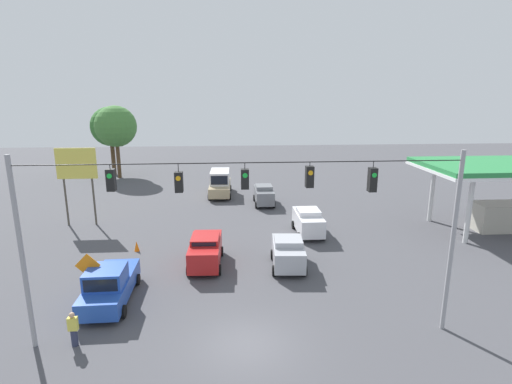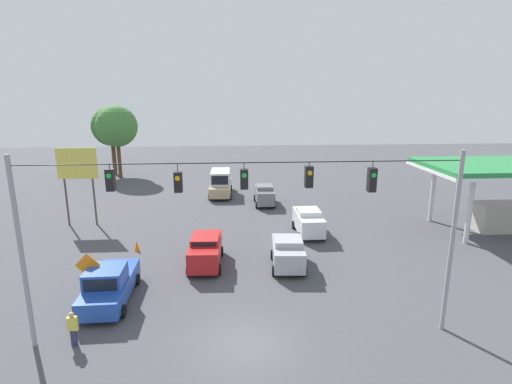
# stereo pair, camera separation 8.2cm
# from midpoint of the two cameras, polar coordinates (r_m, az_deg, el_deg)

# --- Properties ---
(ground_plane) EXTENTS (140.00, 140.00, 0.00)m
(ground_plane) POSITION_cam_midpoint_polar(r_m,az_deg,el_deg) (18.63, -1.48, -20.95)
(ground_plane) COLOR #47474C
(overhead_signal_span) EXTENTS (18.52, 0.38, 8.36)m
(overhead_signal_span) POSITION_cam_midpoint_polar(r_m,az_deg,el_deg) (16.69, -1.43, -3.82)
(overhead_signal_span) COLOR #939399
(overhead_signal_span) RESTS_ON ground_plane
(pickup_truck_blue_parked_shoulder) EXTENTS (2.29, 5.39, 2.12)m
(pickup_truck_blue_parked_shoulder) POSITION_cam_midpoint_polar(r_m,az_deg,el_deg) (22.62, -20.28, -12.36)
(pickup_truck_blue_parked_shoulder) COLOR #234CB2
(pickup_truck_blue_parked_shoulder) RESTS_ON ground_plane
(box_truck_tan_withflow_deep) EXTENTS (2.50, 6.15, 2.65)m
(box_truck_tan_withflow_deep) POSITION_cam_midpoint_polar(r_m,az_deg,el_deg) (43.36, -5.22, 1.30)
(box_truck_tan_withflow_deep) COLOR tan
(box_truck_tan_withflow_deep) RESTS_ON ground_plane
(sedan_white_oncoming_far) EXTENTS (2.03, 4.35, 2.00)m
(sedan_white_oncoming_far) POSITION_cam_midpoint_polar(r_m,az_deg,el_deg) (31.32, 7.38, -4.16)
(sedan_white_oncoming_far) COLOR silver
(sedan_white_oncoming_far) RESTS_ON ground_plane
(sedan_silver_crossing_near) EXTENTS (2.30, 3.99, 1.91)m
(sedan_silver_crossing_near) POSITION_cam_midpoint_polar(r_m,az_deg,el_deg) (25.38, 4.51, -8.56)
(sedan_silver_crossing_near) COLOR #A8AAB2
(sedan_silver_crossing_near) RESTS_ON ground_plane
(sedan_grey_oncoming_deep) EXTENTS (1.93, 4.21, 1.94)m
(sedan_grey_oncoming_deep) POSITION_cam_midpoint_polar(r_m,az_deg,el_deg) (39.46, 1.08, -0.35)
(sedan_grey_oncoming_deep) COLOR slate
(sedan_grey_oncoming_deep) RESTS_ON ground_plane
(sedan_red_withflow_mid) EXTENTS (2.20, 4.58, 1.96)m
(sedan_red_withflow_mid) POSITION_cam_midpoint_polar(r_m,az_deg,el_deg) (25.77, -7.31, -8.21)
(sedan_red_withflow_mid) COLOR red
(sedan_red_withflow_mid) RESTS_ON ground_plane
(traffic_cone_nearest) EXTENTS (0.36, 0.36, 0.72)m
(traffic_cone_nearest) POSITION_cam_midpoint_polar(r_m,az_deg,el_deg) (23.75, -20.42, -12.73)
(traffic_cone_nearest) COLOR orange
(traffic_cone_nearest) RESTS_ON ground_plane
(traffic_cone_second) EXTENTS (0.36, 0.36, 0.72)m
(traffic_cone_second) POSITION_cam_midpoint_polar(r_m,az_deg,el_deg) (26.63, -18.44, -9.63)
(traffic_cone_second) COLOR orange
(traffic_cone_second) RESTS_ON ground_plane
(traffic_cone_third) EXTENTS (0.36, 0.36, 0.72)m
(traffic_cone_third) POSITION_cam_midpoint_polar(r_m,az_deg,el_deg) (29.21, -16.75, -7.41)
(traffic_cone_third) COLOR orange
(traffic_cone_third) RESTS_ON ground_plane
(gas_station) EXTENTS (13.23, 7.73, 5.44)m
(gas_station) POSITION_cam_midpoint_polar(r_m,az_deg,el_deg) (37.05, 32.21, 1.27)
(gas_station) COLOR #288442
(gas_station) RESTS_ON ground_plane
(roadside_billboard) EXTENTS (3.21, 0.16, 6.46)m
(roadside_billboard) POSITION_cam_midpoint_polar(r_m,az_deg,el_deg) (35.52, -24.28, 2.85)
(roadside_billboard) COLOR #4C473D
(roadside_billboard) RESTS_ON ground_plane
(work_zone_sign) EXTENTS (1.27, 0.06, 2.84)m
(work_zone_sign) POSITION_cam_midpoint_polar(r_m,az_deg,el_deg) (22.30, -22.95, -10.14)
(work_zone_sign) COLOR slate
(work_zone_sign) RESTS_ON ground_plane
(pedestrian) EXTENTS (0.40, 0.28, 1.58)m
(pedestrian) POSITION_cam_midpoint_polar(r_m,az_deg,el_deg) (19.79, -24.74, -17.38)
(pedestrian) COLOR #2D334C
(pedestrian) RESTS_ON ground_plane
(tree_horizon_left) EXTENTS (5.20, 5.20, 9.10)m
(tree_horizon_left) POSITION_cam_midpoint_polar(r_m,az_deg,el_deg) (57.14, -20.10, 8.75)
(tree_horizon_left) COLOR #4C3823
(tree_horizon_left) RESTS_ON ground_plane
(tree_horizon_right) EXTENTS (5.24, 5.24, 9.31)m
(tree_horizon_right) POSITION_cam_midpoint_polar(r_m,az_deg,el_deg) (54.62, -19.44, 8.81)
(tree_horizon_right) COLOR #4C3823
(tree_horizon_right) RESTS_ON ground_plane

